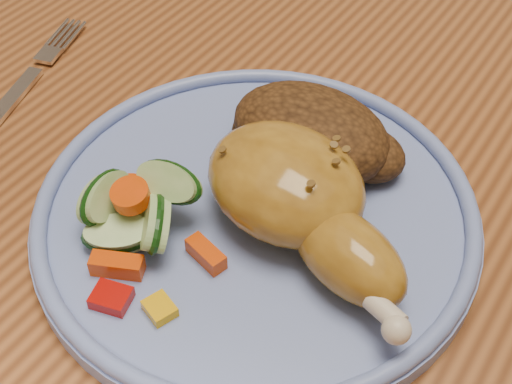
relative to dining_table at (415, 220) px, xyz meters
The scene contains 7 objects.
dining_table is the anchor object (origin of this frame).
plate 0.17m from the dining_table, 114.98° to the right, with size 0.27×0.27×0.01m, color #6B80C4.
plate_rim 0.17m from the dining_table, 114.98° to the right, with size 0.26×0.26×0.01m, color #6B80C4.
chicken_leg 0.18m from the dining_table, 103.96° to the right, with size 0.16×0.11×0.05m.
rice_pilaf 0.14m from the dining_table, 128.46° to the right, with size 0.11×0.08×0.05m.
vegetable_pile 0.24m from the dining_table, 120.62° to the right, with size 0.10×0.10×0.05m.
fork 0.31m from the dining_table, 156.01° to the right, with size 0.06×0.15×0.00m.
Camera 1 is at (0.10, -0.37, 1.08)m, focal length 50.00 mm.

